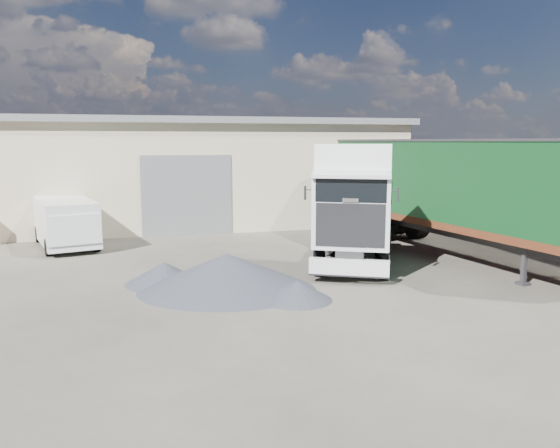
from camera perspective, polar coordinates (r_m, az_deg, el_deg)
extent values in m
plane|color=black|center=(15.76, 1.36, -6.83)|extent=(120.00, 120.00, 0.00)
cube|color=beige|center=(30.66, -18.32, 5.02)|extent=(30.00, 12.00, 5.00)
cube|color=#5A5C5F|center=(30.62, -18.56, 9.97)|extent=(30.60, 12.60, 0.30)
cube|color=#5A5C5F|center=(24.77, -9.70, 2.95)|extent=(4.00, 0.08, 3.60)
cube|color=#5A5C5F|center=(30.63, -18.58, 10.35)|extent=(30.60, 0.40, 0.15)
cube|color=maroon|center=(26.11, 22.30, 1.50)|extent=(0.35, 26.00, 2.50)
cylinder|color=black|center=(17.13, 7.44, -3.95)|extent=(2.47, 1.90, 0.98)
cylinder|color=black|center=(20.30, 8.10, -1.99)|extent=(2.51, 1.92, 0.98)
cylinder|color=black|center=(21.57, 8.31, -1.36)|extent=(2.51, 1.92, 0.98)
cube|color=#2D2D30|center=(19.24, 7.93, -1.54)|extent=(3.48, 5.83, 0.28)
cube|color=silver|center=(16.27, 7.21, -4.55)|extent=(2.21, 1.26, 0.51)
cube|color=silver|center=(17.18, 7.62, 1.54)|extent=(3.02, 2.94, 2.27)
cube|color=black|center=(16.17, 7.33, -0.13)|extent=(1.84, 0.96, 1.29)
cube|color=black|center=(16.07, 7.41, 3.47)|extent=(1.88, 0.97, 0.69)
cube|color=silver|center=(17.24, 7.76, 6.42)|extent=(2.85, 2.63, 1.13)
cube|color=#0C594D|center=(17.69, 3.93, 0.97)|extent=(0.32, 0.62, 1.02)
cube|color=#0C594D|center=(17.54, 11.47, 0.75)|extent=(0.32, 0.62, 1.02)
cylinder|color=#2D2D30|center=(20.39, 8.16, -0.41)|extent=(1.37, 1.37, 0.11)
cube|color=#2D2D30|center=(17.61, 24.14, -3.98)|extent=(0.36, 0.36, 1.18)
cylinder|color=black|center=(24.47, 11.10, -0.07)|extent=(2.86, 1.52, 1.13)
cube|color=#2D2D30|center=(21.05, 17.82, -0.64)|extent=(2.73, 12.81, 0.37)
cube|color=#592E14|center=(20.99, 17.87, 0.31)|extent=(4.53, 13.07, 0.26)
cube|color=black|center=(20.84, 18.06, 4.44)|extent=(4.53, 13.07, 2.78)
cube|color=#2D2D30|center=(20.79, 18.24, 8.32)|extent=(4.60, 13.15, 0.09)
cylinder|color=black|center=(22.00, -20.83, -2.06)|extent=(2.04, 1.13, 0.67)
cylinder|color=black|center=(25.15, -21.98, -0.85)|extent=(2.04, 1.13, 0.67)
cube|color=silver|center=(23.47, -21.54, 0.33)|extent=(3.02, 4.97, 1.71)
cube|color=silver|center=(21.60, -20.80, -0.44)|extent=(2.03, 1.35, 1.11)
cube|color=black|center=(21.72, -20.96, 1.08)|extent=(1.73, 0.52, 0.60)
cone|color=#20232B|center=(15.61, -5.55, -5.01)|extent=(6.09, 6.09, 1.06)
cone|color=#20232B|center=(14.67, 1.81, -6.94)|extent=(2.28, 2.28, 0.53)
cone|color=#20232B|center=(16.69, -11.99, -5.01)|extent=(2.79, 2.79, 0.64)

